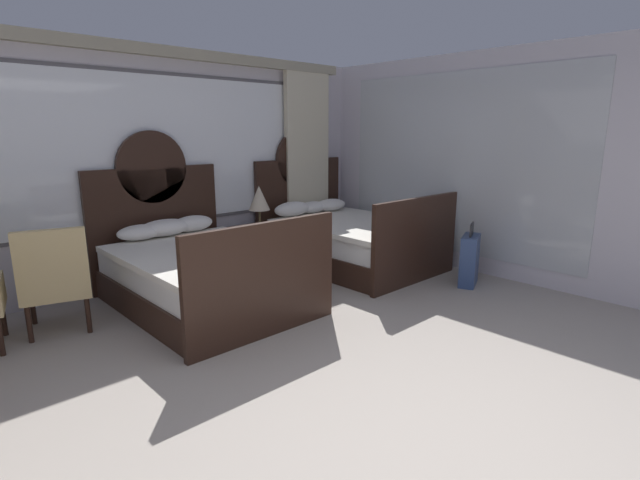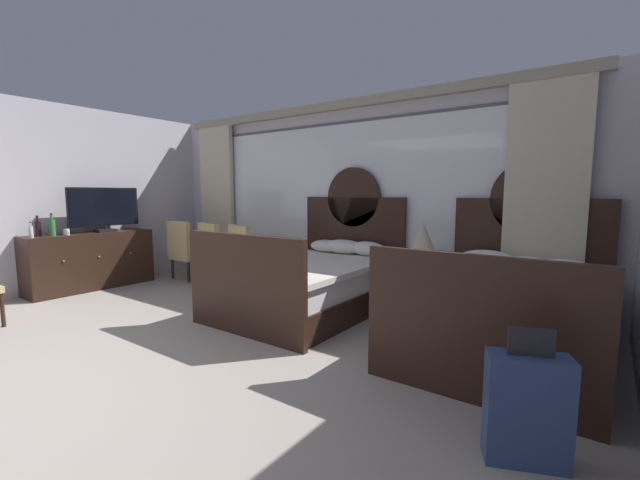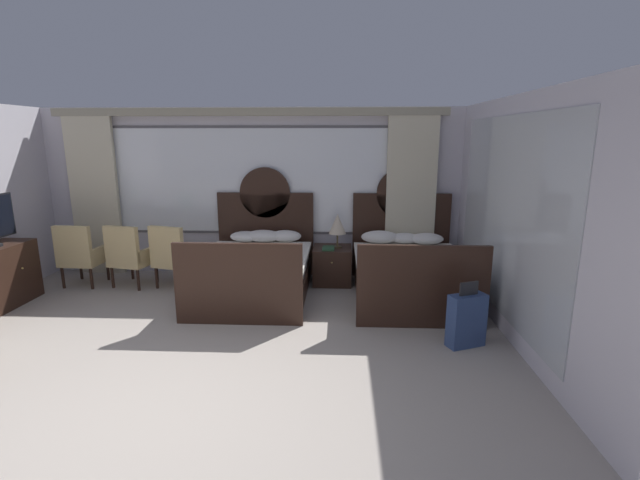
% 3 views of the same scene
% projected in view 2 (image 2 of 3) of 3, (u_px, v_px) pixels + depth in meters
% --- Properties ---
extents(wall_back_window, '(6.74, 0.22, 2.70)m').
position_uv_depth(wall_back_window, '(342.00, 193.00, 5.74)').
color(wall_back_window, silver).
rests_on(wall_back_window, ground_plane).
extents(wall_left, '(0.07, 4.75, 2.70)m').
position_uv_depth(wall_left, '(55.00, 198.00, 5.81)').
color(wall_left, silver).
rests_on(wall_left, ground_plane).
extents(bed_near_window, '(1.56, 2.15, 1.77)m').
position_uv_depth(bed_near_window, '(311.00, 280.00, 4.88)').
color(bed_near_window, black).
rests_on(bed_near_window, ground_plane).
extents(bed_near_mirror, '(1.56, 2.15, 1.77)m').
position_uv_depth(bed_near_mirror, '(507.00, 311.00, 3.60)').
color(bed_near_mirror, black).
rests_on(bed_near_mirror, ground_plane).
extents(nightstand_between_beds, '(0.59, 0.61, 0.57)m').
position_uv_depth(nightstand_between_beds, '(415.00, 291.00, 4.71)').
color(nightstand_between_beds, black).
rests_on(nightstand_between_beds, ground_plane).
extents(table_lamp_on_nightstand, '(0.27, 0.27, 0.53)m').
position_uv_depth(table_lamp_on_nightstand, '(423.00, 236.00, 4.59)').
color(table_lamp_on_nightstand, brown).
rests_on(table_lamp_on_nightstand, nightstand_between_beds).
extents(book_on_nightstand, '(0.18, 0.26, 0.03)m').
position_uv_depth(book_on_nightstand, '(407.00, 266.00, 4.61)').
color(book_on_nightstand, '#285133').
rests_on(book_on_nightstand, nightstand_between_beds).
extents(dresser_minibar, '(0.52, 1.72, 0.84)m').
position_uv_depth(dresser_minibar, '(91.00, 261.00, 6.01)').
color(dresser_minibar, black).
rests_on(dresser_minibar, ground_plane).
extents(tv_flatscreen, '(0.20, 1.04, 0.67)m').
position_uv_depth(tv_flatscreen, '(104.00, 209.00, 6.09)').
color(tv_flatscreen, black).
rests_on(tv_flatscreen, dresser_minibar).
extents(bottle_water_clear, '(0.06, 0.06, 0.21)m').
position_uv_depth(bottle_water_clear, '(31.00, 231.00, 5.30)').
color(bottle_water_clear, silver).
rests_on(bottle_water_clear, dresser_minibar).
extents(bottle_wine_dark, '(0.07, 0.07, 0.28)m').
position_uv_depth(bottle_wine_dark, '(38.00, 228.00, 5.48)').
color(bottle_wine_dark, black).
rests_on(bottle_wine_dark, dresser_minibar).
extents(bottle_soda_green, '(0.08, 0.08, 0.31)m').
position_uv_depth(bottle_soda_green, '(52.00, 227.00, 5.53)').
color(bottle_soda_green, '#337A3D').
rests_on(bottle_soda_green, dresser_minibar).
extents(cup_on_dresser, '(0.11, 0.08, 0.08)m').
position_uv_depth(cup_on_dresser, '(67.00, 232.00, 5.63)').
color(cup_on_dresser, white).
rests_on(cup_on_dresser, dresser_minibar).
extents(armchair_by_window_left, '(0.68, 0.68, 0.97)m').
position_uv_depth(armchair_by_window_left, '(249.00, 257.00, 5.80)').
color(armchair_by_window_left, tan).
rests_on(armchair_by_window_left, ground_plane).
extents(armchair_by_window_centre, '(0.66, 0.66, 0.97)m').
position_uv_depth(armchair_by_window_centre, '(218.00, 253.00, 6.19)').
color(armchair_by_window_centre, tan).
rests_on(armchair_by_window_centre, ground_plane).
extents(armchair_by_window_right, '(0.58, 0.58, 0.97)m').
position_uv_depth(armchair_by_window_right, '(187.00, 249.00, 6.64)').
color(armchair_by_window_right, tan).
rests_on(armchair_by_window_right, ground_plane).
extents(suitcase_on_floor, '(0.45, 0.32, 0.73)m').
position_uv_depth(suitcase_on_floor, '(527.00, 409.00, 2.11)').
color(suitcase_on_floor, navy).
rests_on(suitcase_on_floor, ground_plane).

